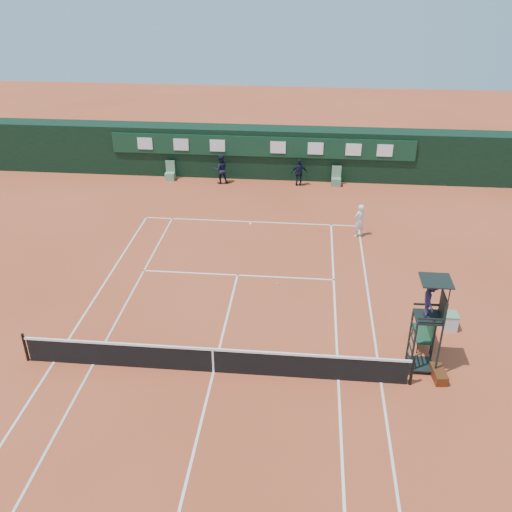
{
  "coord_description": "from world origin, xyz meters",
  "views": [
    {
      "loc": [
        2.82,
        -14.61,
        12.36
      ],
      "look_at": [
        0.84,
        6.0,
        1.2
      ],
      "focal_mm": 40.0,
      "sensor_mm": 36.0,
      "label": 1
    }
  ],
  "objects": [
    {
      "name": "back_wall",
      "position": [
        0.0,
        18.74,
        1.51
      ],
      "size": [
        40.0,
        1.65,
        3.0
      ],
      "color": "black",
      "rests_on": "ground"
    },
    {
      "name": "linesman_chair_left",
      "position": [
        -5.5,
        17.48,
        0.32
      ],
      "size": [
        0.55,
        0.5,
        1.15
      ],
      "color": "#64996F",
      "rests_on": "ground"
    },
    {
      "name": "player_bench",
      "position": [
        7.19,
        2.21,
        0.6
      ],
      "size": [
        0.56,
        1.2,
        1.1
      ],
      "color": "#173A24",
      "rests_on": "ground"
    },
    {
      "name": "linesman_chair_right",
      "position": [
        4.5,
        17.48,
        0.32
      ],
      "size": [
        0.55,
        0.5,
        1.15
      ],
      "color": "#588763",
      "rests_on": "ground"
    },
    {
      "name": "player",
      "position": [
        5.4,
        10.76,
        0.83
      ],
      "size": [
        0.72,
        0.68,
        1.66
      ],
      "primitive_type": "imported",
      "rotation": [
        0.0,
        0.0,
        3.81
      ],
      "color": "white",
      "rests_on": "ground"
    },
    {
      "name": "tennis_ball",
      "position": [
        1.77,
        5.79,
        0.03
      ],
      "size": [
        0.07,
        0.07,
        0.07
      ],
      "primitive_type": "sphere",
      "color": "#DFEC37",
      "rests_on": "ground"
    },
    {
      "name": "ball_kid_left",
      "position": [
        -2.34,
        17.22,
        0.87
      ],
      "size": [
        0.99,
        0.86,
        1.74
      ],
      "primitive_type": "imported",
      "rotation": [
        0.0,
        0.0,
        3.42
      ],
      "color": "black",
      "rests_on": "ground"
    },
    {
      "name": "ground",
      "position": [
        0.0,
        0.0,
        0.0
      ],
      "size": [
        90.0,
        90.0,
        0.0
      ],
      "primitive_type": "plane",
      "color": "#C5512E",
      "rests_on": "ground"
    },
    {
      "name": "tennis_bag",
      "position": [
        7.36,
        0.4,
        0.17
      ],
      "size": [
        0.48,
        0.92,
        0.33
      ],
      "primitive_type": "cube",
      "rotation": [
        0.0,
        0.0,
        0.11
      ],
      "color": "black",
      "rests_on": "ground"
    },
    {
      "name": "ball_kid_right",
      "position": [
        2.31,
        17.28,
        0.8
      ],
      "size": [
        0.98,
        0.52,
        1.6
      ],
      "primitive_type": "imported",
      "rotation": [
        0.0,
        0.0,
        3.29
      ],
      "color": "black",
      "rests_on": "ground"
    },
    {
      "name": "tennis_net",
      "position": [
        0.0,
        0.0,
        0.51
      ],
      "size": [
        12.9,
        0.1,
        1.1
      ],
      "color": "black",
      "rests_on": "ground"
    },
    {
      "name": "umpire_chair",
      "position": [
        6.84,
        0.88,
        2.46
      ],
      "size": [
        0.96,
        0.95,
        3.42
      ],
      "color": "black",
      "rests_on": "ground"
    },
    {
      "name": "court_lines",
      "position": [
        0.0,
        0.0,
        0.01
      ],
      "size": [
        11.05,
        23.85,
        0.01
      ],
      "color": "white",
      "rests_on": "ground"
    },
    {
      "name": "cooler",
      "position": [
        8.24,
        3.27,
        0.33
      ],
      "size": [
        0.57,
        0.57,
        0.65
      ],
      "color": "silver",
      "rests_on": "ground"
    }
  ]
}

